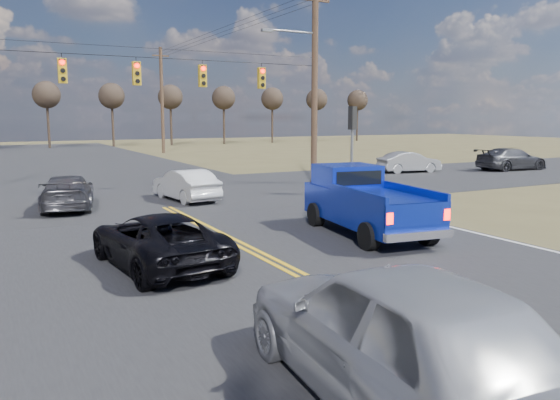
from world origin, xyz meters
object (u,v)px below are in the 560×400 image
pickup_truck (365,202)px  white_car_queue (186,185)px  silver_suv (398,333)px  cross_car_east_far (511,159)px  black_suv (158,240)px  dgrey_car_queue (68,192)px  cross_car_east_near (409,162)px

pickup_truck → white_car_queue: size_ratio=1.38×
silver_suv → cross_car_east_far: size_ratio=1.06×
black_suv → cross_car_east_far: 29.46m
pickup_truck → black_suv: size_ratio=1.20×
white_car_queue → dgrey_car_queue: 4.62m
silver_suv → cross_car_east_near: silver_suv is taller
black_suv → cross_car_east_far: cross_car_east_far is taller
black_suv → dgrey_car_queue: (-0.83, 9.52, 0.01)m
black_suv → dgrey_car_queue: dgrey_car_queue is taller
white_car_queue → dgrey_car_queue: size_ratio=0.89×
silver_suv → cross_car_east_near: bearing=-126.6°
black_suv → cross_car_east_far: size_ratio=0.91×
cross_car_east_near → white_car_queue: bearing=115.5°
cross_car_east_near → cross_car_east_far: bearing=-95.7°
silver_suv → cross_car_east_far: 32.54m
silver_suv → cross_car_east_near: size_ratio=1.34×
silver_suv → black_suv: silver_suv is taller
pickup_truck → silver_suv: bearing=-116.5°
cross_car_east_near → cross_car_east_far: size_ratio=0.79×
silver_suv → cross_car_east_far: bearing=-138.1°
silver_suv → dgrey_car_queue: size_ratio=1.20×
pickup_truck → cross_car_east_far: size_ratio=1.09×
white_car_queue → cross_car_east_far: 23.16m
black_suv → white_car_queue: white_car_queue is taller
pickup_truck → black_suv: bearing=-165.9°
silver_suv → cross_car_east_far: (25.92, 19.66, -0.18)m
pickup_truck → dgrey_car_queue: bearing=137.1°
black_suv → cross_car_east_near: cross_car_east_near is taller
white_car_queue → dgrey_car_queue: (-4.62, 0.00, -0.01)m
silver_suv → black_suv: (-0.86, 7.39, -0.27)m
dgrey_car_queue → cross_car_east_near: cross_car_east_near is taller
dgrey_car_queue → cross_car_east_far: cross_car_east_far is taller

